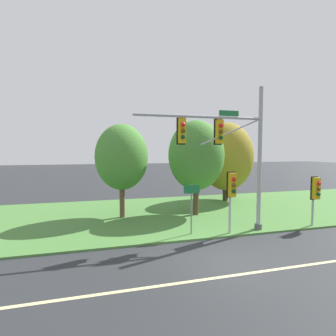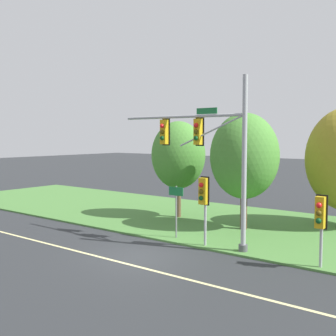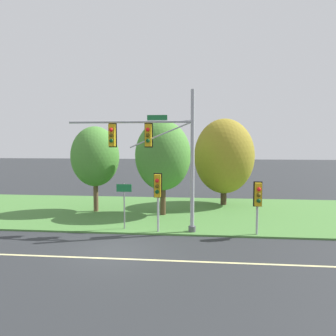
{
  "view_description": "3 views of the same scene",
  "coord_description": "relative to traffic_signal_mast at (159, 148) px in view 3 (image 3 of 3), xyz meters",
  "views": [
    {
      "loc": [
        -5.09,
        -9.27,
        4.43
      ],
      "look_at": [
        -1.34,
        4.3,
        3.49
      ],
      "focal_mm": 28.0,
      "sensor_mm": 36.0,
      "label": 1
    },
    {
      "loc": [
        12.09,
        -13.43,
        5.2
      ],
      "look_at": [
        -1.13,
        3.62,
        3.55
      ],
      "focal_mm": 45.0,
      "sensor_mm": 36.0,
      "label": 2
    },
    {
      "loc": [
        3.98,
        -14.67,
        5.05
      ],
      "look_at": [
        2.0,
        4.6,
        3.49
      ],
      "focal_mm": 35.0,
      "sensor_mm": 36.0,
      "label": 3
    }
  ],
  "objects": [
    {
      "name": "tree_behind_signpost",
      "position": [
        4.07,
        8.06,
        -0.77
      ],
      "size": [
        4.66,
        4.66,
        6.73
      ],
      "color": "#423021",
      "rests_on": "grass_verge"
    },
    {
      "name": "traffic_signal_mast",
      "position": [
        0.0,
        0.0,
        0.0
      ],
      "size": [
        7.08,
        0.49,
        7.74
      ],
      "color": "#9EA0A5",
      "rests_on": "grass_verge"
    },
    {
      "name": "tree_left_of_mast",
      "position": [
        -0.26,
        4.04,
        -0.58
      ],
      "size": [
        3.74,
        3.74,
        6.35
      ],
      "color": "#4C3823",
      "rests_on": "grass_verge"
    },
    {
      "name": "pedestrian_signal_further_along",
      "position": [
        -0.04,
        -0.36,
        -2.22
      ],
      "size": [
        0.46,
        0.55,
        3.24
      ],
      "color": "#9EA0A5",
      "rests_on": "grass_verge"
    },
    {
      "name": "grass_verge",
      "position": [
        -1.67,
        5.16,
        -4.63
      ],
      "size": [
        48.0,
        11.5,
        0.1
      ],
      "primitive_type": "cube",
      "color": "#477A38",
      "rests_on": "ground"
    },
    {
      "name": "lane_stripe",
      "position": [
        -1.67,
        -4.29,
        -4.68
      ],
      "size": [
        36.0,
        0.16,
        0.01
      ],
      "primitive_type": "cube",
      "color": "beige",
      "rests_on": "ground"
    },
    {
      "name": "pedestrian_signal_near_kerb",
      "position": [
        5.29,
        -0.36,
        -2.55
      ],
      "size": [
        0.46,
        0.55,
        2.86
      ],
      "color": "#9EA0A5",
      "rests_on": "grass_verge"
    },
    {
      "name": "ground_plane",
      "position": [
        -1.67,
        -3.09,
        -4.68
      ],
      "size": [
        160.0,
        160.0,
        0.0
      ],
      "primitive_type": "plane",
      "color": "#282B2D"
    },
    {
      "name": "tree_nearest_road",
      "position": [
        -5.15,
        4.63,
        -0.69
      ],
      "size": [
        3.37,
        3.37,
        6.02
      ],
      "color": "brown",
      "rests_on": "grass_verge"
    },
    {
      "name": "route_sign_post",
      "position": [
        -2.02,
        0.2,
        -2.86
      ],
      "size": [
        0.87,
        0.08,
        2.61
      ],
      "color": "slate",
      "rests_on": "grass_verge"
    }
  ]
}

